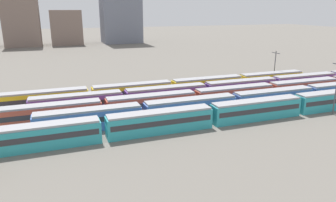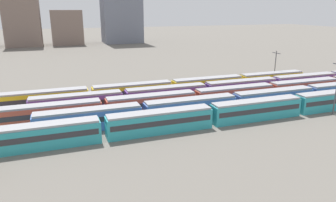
{
  "view_description": "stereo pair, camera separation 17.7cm",
  "coord_description": "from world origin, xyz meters",
  "px_view_note": "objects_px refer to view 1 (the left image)",
  "views": [
    {
      "loc": [
        -6.22,
        -46.76,
        19.94
      ],
      "look_at": [
        14.61,
        10.4,
        2.04
      ],
      "focal_mm": 33.61,
      "sensor_mm": 36.0,
      "label": 1
    },
    {
      "loc": [
        -6.05,
        -46.82,
        19.94
      ],
      "look_at": [
        14.61,
        10.4,
        2.04
      ],
      "focal_mm": 33.61,
      "sensor_mm": 36.0,
      "label": 2
    }
  ],
  "objects_px": {
    "train_track_1": "(309,94)",
    "train_track_4": "(172,88)",
    "train_track_3": "(274,84)",
    "catenary_pole_1": "(275,65)",
    "train_track_0": "(211,115)",
    "train_track_2": "(270,91)"
  },
  "relations": [
    {
      "from": "train_track_4",
      "to": "catenary_pole_1",
      "type": "distance_m",
      "value": 32.13
    },
    {
      "from": "train_track_1",
      "to": "train_track_4",
      "type": "distance_m",
      "value": 30.62
    },
    {
      "from": "train_track_0",
      "to": "train_track_3",
      "type": "relative_size",
      "value": 0.66
    },
    {
      "from": "train_track_1",
      "to": "train_track_2",
      "type": "height_order",
      "value": "same"
    },
    {
      "from": "train_track_3",
      "to": "train_track_4",
      "type": "xyz_separation_m",
      "value": [
        -25.16,
        5.2,
        0.0
      ]
    },
    {
      "from": "train_track_0",
      "to": "catenary_pole_1",
      "type": "distance_m",
      "value": 40.33
    },
    {
      "from": "train_track_0",
      "to": "train_track_4",
      "type": "height_order",
      "value": "same"
    },
    {
      "from": "train_track_0",
      "to": "train_track_2",
      "type": "relative_size",
      "value": 0.66
    },
    {
      "from": "train_track_2",
      "to": "train_track_3",
      "type": "xyz_separation_m",
      "value": [
        4.96,
        5.2,
        0.0
      ]
    },
    {
      "from": "train_track_3",
      "to": "catenary_pole_1",
      "type": "bearing_deg",
      "value": 51.86
    },
    {
      "from": "train_track_1",
      "to": "train_track_4",
      "type": "relative_size",
      "value": 1.51
    },
    {
      "from": "train_track_1",
      "to": "train_track_2",
      "type": "distance_m",
      "value": 8.06
    },
    {
      "from": "train_track_3",
      "to": "train_track_4",
      "type": "bearing_deg",
      "value": 168.32
    },
    {
      "from": "train_track_0",
      "to": "train_track_3",
      "type": "height_order",
      "value": "same"
    },
    {
      "from": "train_track_2",
      "to": "train_track_3",
      "type": "distance_m",
      "value": 7.19
    },
    {
      "from": "train_track_3",
      "to": "train_track_1",
      "type": "bearing_deg",
      "value": -83.45
    },
    {
      "from": "train_track_2",
      "to": "train_track_3",
      "type": "relative_size",
      "value": 1.0
    },
    {
      "from": "train_track_0",
      "to": "train_track_4",
      "type": "xyz_separation_m",
      "value": [
        0.39,
        20.8,
        0.0
      ]
    },
    {
      "from": "train_track_1",
      "to": "catenary_pole_1",
      "type": "relative_size",
      "value": 12.65
    },
    {
      "from": "train_track_1",
      "to": "train_track_0",
      "type": "bearing_deg",
      "value": -169.0
    },
    {
      "from": "catenary_pole_1",
      "to": "train_track_4",
      "type": "bearing_deg",
      "value": -174.11
    },
    {
      "from": "catenary_pole_1",
      "to": "train_track_1",
      "type": "bearing_deg",
      "value": -106.14
    }
  ]
}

